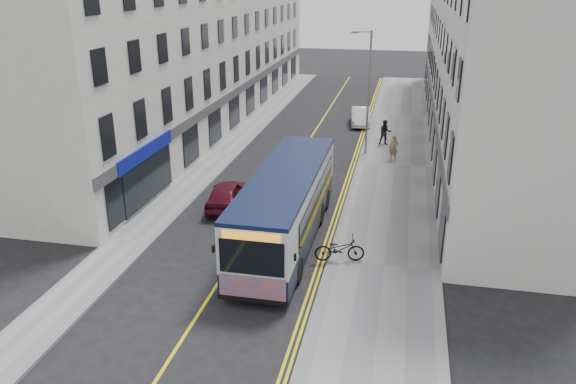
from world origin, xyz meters
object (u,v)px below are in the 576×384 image
at_px(streetlamp, 367,89).
at_px(pedestrian_far, 385,132).
at_px(bicycle, 340,249).
at_px(car_white, 360,116).
at_px(city_bus, 286,204).
at_px(car_maroon, 227,194).
at_px(pedestrian_near, 394,148).

relative_size(streetlamp, pedestrian_far, 4.59).
distance_m(bicycle, car_white, 23.29).
bearing_deg(streetlamp, pedestrian_far, 62.35).
height_order(city_bus, pedestrian_far, city_bus).
xyz_separation_m(bicycle, car_white, (-1.20, 23.26, 0.00)).
distance_m(streetlamp, car_maroon, 12.63).
distance_m(bicycle, pedestrian_far, 17.61).
bearing_deg(city_bus, car_maroon, 139.01).
xyz_separation_m(bicycle, car_maroon, (-6.40, 4.87, 0.03)).
distance_m(pedestrian_far, car_maroon, 14.70).
bearing_deg(car_maroon, car_white, -110.76).
bearing_deg(city_bus, bicycle, -31.04).
xyz_separation_m(pedestrian_near, car_maroon, (-8.09, -9.24, -0.25)).
bearing_deg(car_maroon, pedestrian_near, -136.20).
relative_size(bicycle, car_maroon, 0.51).
height_order(city_bus, car_white, city_bus).
bearing_deg(bicycle, pedestrian_near, -19.47).
xyz_separation_m(pedestrian_far, car_white, (-2.19, 5.69, -0.33)).
bearing_deg(bicycle, city_bus, 46.34).
distance_m(pedestrian_near, pedestrian_far, 3.54).
xyz_separation_m(pedestrian_near, car_white, (-2.89, 9.15, -0.27)).
relative_size(bicycle, car_white, 0.51).
height_order(bicycle, car_maroon, car_maroon).
xyz_separation_m(city_bus, pedestrian_far, (3.56, 16.03, -0.81)).
bearing_deg(car_maroon, bicycle, 137.74).
relative_size(bicycle, pedestrian_far, 1.18).
relative_size(city_bus, pedestrian_far, 6.52).
distance_m(bicycle, car_maroon, 8.04).
height_order(city_bus, car_maroon, city_bus).
xyz_separation_m(streetlamp, car_maroon, (-6.17, -10.38, -3.70)).
bearing_deg(pedestrian_far, streetlamp, -130.04).
xyz_separation_m(city_bus, bicycle, (2.57, -1.55, -1.15)).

